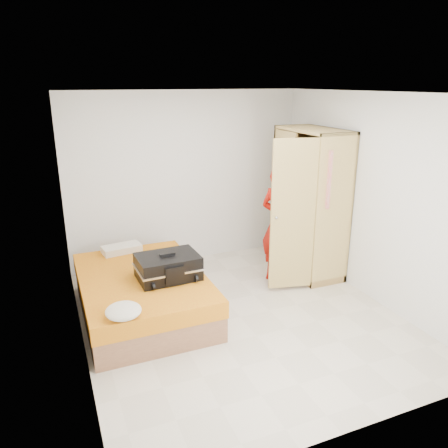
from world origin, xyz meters
name	(u,v)px	position (x,y,z in m)	size (l,w,h in m)	color
room	(241,214)	(0.00, 0.00, 1.30)	(4.00, 4.02, 2.60)	beige
bed	(143,294)	(-1.05, 0.56, 0.25)	(1.42, 2.02, 0.50)	#986645
wardrobe	(308,207)	(1.45, 0.86, 1.00)	(1.16, 1.20, 2.10)	#E6BF70
person	(280,225)	(0.92, 0.71, 0.84)	(0.61, 0.40, 1.68)	red
suitcase	(168,267)	(-0.77, 0.37, 0.64)	(0.74, 0.56, 0.31)	black
round_cushion	(123,311)	(-1.42, -0.34, 0.57)	(0.35, 0.35, 0.13)	beige
pillow	(122,249)	(-1.13, 1.41, 0.55)	(0.51, 0.26, 0.09)	beige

